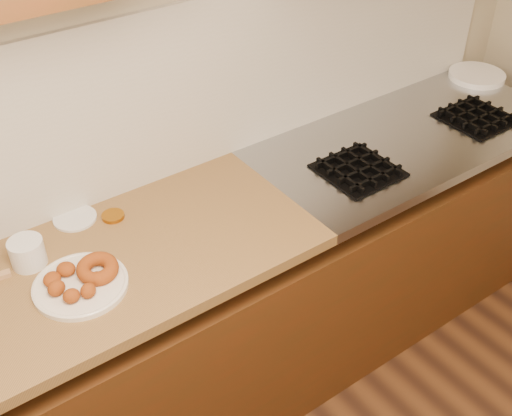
# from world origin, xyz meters

# --- Properties ---
(wall_back) EXTENTS (4.00, 0.02, 2.70)m
(wall_back) POSITION_xyz_m (0.00, 2.00, 1.35)
(wall_back) COLOR tan
(wall_back) RESTS_ON ground
(base_cabinet) EXTENTS (3.60, 0.60, 0.77)m
(base_cabinet) POSITION_xyz_m (0.00, 1.69, 0.39)
(base_cabinet) COLOR #4A220D
(base_cabinet) RESTS_ON floor
(stovetop) EXTENTS (1.30, 0.62, 0.04)m
(stovetop) POSITION_xyz_m (1.15, 1.69, 0.88)
(stovetop) COLOR #9EA0A5
(stovetop) RESTS_ON base_cabinet
(backsplash) EXTENTS (3.60, 0.02, 0.60)m
(backsplash) POSITION_xyz_m (0.00, 1.99, 1.20)
(backsplash) COLOR beige
(backsplash) RESTS_ON wall_back
(burner_grates) EXTENTS (0.91, 0.26, 0.03)m
(burner_grates) POSITION_xyz_m (1.13, 1.61, 0.91)
(burner_grates) COLOR black
(burner_grates) RESTS_ON stovetop
(donut_plate) EXTENTS (0.27, 0.27, 0.02)m
(donut_plate) POSITION_xyz_m (-0.25, 1.63, 0.91)
(donut_plate) COLOR silver
(donut_plate) RESTS_ON butcher_block
(ring_donut) EXTENTS (0.13, 0.14, 0.05)m
(ring_donut) POSITION_xyz_m (-0.19, 1.64, 0.94)
(ring_donut) COLOR #903004
(ring_donut) RESTS_ON donut_plate
(fried_dough_chunks) EXTENTS (0.17, 0.19, 0.05)m
(fried_dough_chunks) POSITION_xyz_m (-0.28, 1.63, 0.94)
(fried_dough_chunks) COLOR #903004
(fried_dough_chunks) RESTS_ON donut_plate
(plastic_tub) EXTENTS (0.12, 0.12, 0.09)m
(plastic_tub) POSITION_xyz_m (-0.33, 1.82, 0.94)
(plastic_tub) COLOR silver
(plastic_tub) RESTS_ON butcher_block
(tub_lid) EXTENTS (0.18, 0.18, 0.01)m
(tub_lid) POSITION_xyz_m (-0.14, 1.94, 0.90)
(tub_lid) COLOR silver
(tub_lid) RESTS_ON butcher_block
(brass_jar_lid) EXTENTS (0.09, 0.09, 0.01)m
(brass_jar_lid) POSITION_xyz_m (-0.03, 1.87, 0.91)
(brass_jar_lid) COLOR #A36314
(brass_jar_lid) RESTS_ON butcher_block
(plate_stack) EXTENTS (0.25, 0.25, 0.02)m
(plate_stack) POSITION_xyz_m (1.75, 1.85, 0.91)
(plate_stack) COLOR white
(plate_stack) RESTS_ON stovetop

